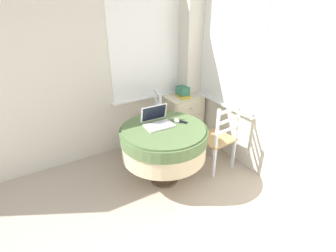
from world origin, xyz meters
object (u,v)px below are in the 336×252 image
cell_phone (183,122)px  dining_chair_near_right_window (218,138)px  corner_cabinet (183,118)px  book_on_cabinet (183,96)px  dining_chair_near_back_window (149,124)px  computer_mouse (177,121)px  laptop (157,121)px  storage_box (183,91)px  round_dining_table (164,140)px

cell_phone → dining_chair_near_right_window: dining_chair_near_right_window is taller
corner_cabinet → book_on_cabinet: 0.40m
dining_chair_near_back_window → computer_mouse: bearing=-86.8°
dining_chair_near_right_window → corner_cabinet: (0.06, 0.93, -0.08)m
cell_phone → computer_mouse: bearing=145.1°
laptop → storage_box: 1.09m
dining_chair_near_back_window → book_on_cabinet: 0.69m
computer_mouse → book_on_cabinet: 0.91m
dining_chair_near_right_window → corner_cabinet: 0.94m
laptop → corner_cabinet: (0.86, 0.69, -0.44)m
dining_chair_near_back_window → dining_chair_near_right_window: same height
storage_box → book_on_cabinet: storage_box is taller
round_dining_table → storage_box: (0.81, 0.80, 0.24)m
laptop → cell_phone: (0.30, -0.10, -0.04)m
round_dining_table → corner_cabinet: 1.17m
storage_box → round_dining_table: bearing=-135.4°
corner_cabinet → laptop: bearing=-141.1°
book_on_cabinet → corner_cabinet: bearing=45.4°
dining_chair_near_right_window → round_dining_table: bearing=170.2°
computer_mouse → dining_chair_near_right_window: 0.67m
corner_cabinet → book_on_cabinet: bearing=-134.6°
computer_mouse → book_on_cabinet: bearing=51.1°
round_dining_table → cell_phone: size_ratio=8.15×
storage_box → book_on_cabinet: bearing=-119.4°
round_dining_table → storage_box: bearing=44.6°
round_dining_table → dining_chair_near_back_window: bearing=76.5°
round_dining_table → dining_chair_near_back_window: (0.18, 0.74, -0.14)m
round_dining_table → storage_box: storage_box is taller
cell_phone → round_dining_table: bearing=-178.7°
laptop → storage_box: laptop is taller
computer_mouse → corner_cabinet: computer_mouse is taller
round_dining_table → storage_box: 1.17m
cell_phone → book_on_cabinet: bearing=55.6°
dining_chair_near_right_window → book_on_cabinet: size_ratio=4.17×
computer_mouse → storage_box: size_ratio=0.49×
corner_cabinet → cell_phone: bearing=-125.0°
laptop → dining_chair_near_back_window: bearing=72.2°
cell_phone → corner_cabinet: bearing=55.0°
cell_phone → dining_chair_near_right_window: bearing=-15.7°
dining_chair_near_right_window → laptop: bearing=163.0°
computer_mouse → dining_chair_near_right_window: bearing=-18.0°
computer_mouse → dining_chair_near_right_window: (0.55, -0.18, -0.33)m
dining_chair_near_right_window → corner_cabinet: dining_chair_near_right_window is taller
laptop → round_dining_table: bearing=-76.8°
book_on_cabinet → computer_mouse: bearing=-128.9°
computer_mouse → dining_chair_near_back_window: (-0.04, 0.70, -0.33)m
book_on_cabinet → cell_phone: bearing=-124.4°
computer_mouse → book_on_cabinet: size_ratio=0.37×
dining_chair_near_back_window → corner_cabinet: bearing=5.1°
round_dining_table → laptop: laptop is taller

